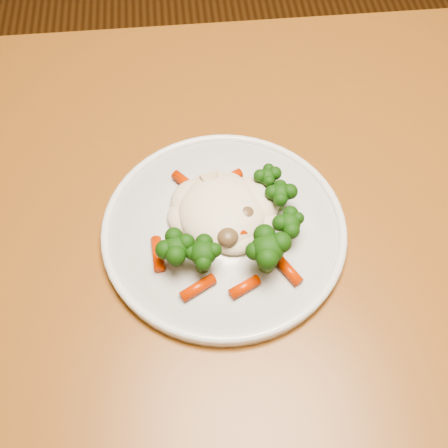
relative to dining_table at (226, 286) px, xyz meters
name	(u,v)px	position (x,y,z in m)	size (l,w,h in m)	color
dining_table	(226,286)	(0.00, 0.00, 0.00)	(1.21, 0.81, 0.75)	#955822
plate	(224,230)	(0.00, 0.02, 0.11)	(0.28, 0.28, 0.01)	white
meal	(231,220)	(0.01, 0.01, 0.13)	(0.17, 0.18, 0.05)	#F5E4C4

